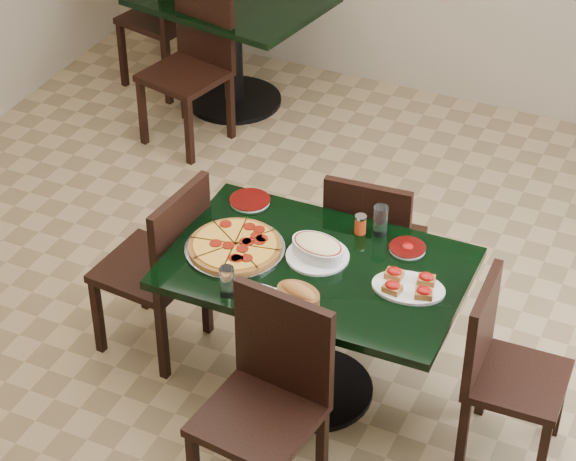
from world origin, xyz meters
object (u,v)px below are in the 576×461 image
at_px(pepperoni_pizza, 235,246).
at_px(back_chair_left, 173,10).
at_px(lasagna_casserole, 318,249).
at_px(main_table, 316,297).
at_px(back_chair_near, 194,58).
at_px(bruschetta_platter, 409,285).
at_px(chair_left, 163,261).
at_px(chair_right, 501,364).
at_px(bread_basket, 298,295).
at_px(chair_near, 269,391).
at_px(back_table, 232,30).
at_px(chair_far, 371,242).

bearing_deg(pepperoni_pizza, back_chair_left, 125.07).
bearing_deg(lasagna_casserole, main_table, -56.20).
relative_size(back_chair_near, bruschetta_platter, 2.85).
bearing_deg(chair_left, chair_right, 95.90).
distance_m(back_chair_left, pepperoni_pizza, 2.90).
distance_m(back_chair_left, bread_basket, 3.32).
bearing_deg(back_chair_near, chair_near, -42.39).
height_order(back_chair_left, bruschetta_platter, back_chair_left).
bearing_deg(back_chair_left, chair_left, 40.95).
bearing_deg(main_table, chair_right, 0.67).
bearing_deg(back_chair_left, pepperoni_pizza, 47.54).
height_order(chair_right, back_chair_near, back_chair_near).
distance_m(main_table, chair_near, 0.59).
distance_m(back_table, lasagna_casserole, 2.75).
height_order(main_table, back_chair_left, back_chair_left).
height_order(main_table, bread_basket, bread_basket).
bearing_deg(lasagna_casserole, chair_near, -70.69).
height_order(back_chair_near, bread_basket, back_chair_near).
bearing_deg(chair_far, back_chair_left, -44.76).
height_order(chair_far, chair_right, chair_far).
relative_size(chair_left, back_chair_near, 0.98).
bearing_deg(bread_basket, chair_right, 33.38).
bearing_deg(back_chair_near, chair_right, -23.25).
relative_size(chair_left, bread_basket, 4.20).
height_order(chair_far, lasagna_casserole, chair_far).
bearing_deg(bread_basket, chair_left, 175.48).
height_order(chair_near, chair_left, chair_near).
relative_size(main_table, bread_basket, 5.80).
xyz_separation_m(chair_far, chair_right, (0.80, -0.55, -0.02)).
relative_size(back_chair_near, lasagna_casserole, 3.42).
xyz_separation_m(chair_far, chair_left, (-0.81, -0.58, 0.03)).
bearing_deg(back_table, chair_left, -61.10).
relative_size(main_table, lasagna_casserole, 4.62).
relative_size(back_table, chair_right, 1.47).
bearing_deg(bruschetta_platter, chair_near, -128.30).
height_order(main_table, bruschetta_platter, bruschetta_platter).
bearing_deg(chair_near, main_table, 101.28).
relative_size(chair_near, back_chair_near, 0.99).
bearing_deg(pepperoni_pizza, chair_near, -51.84).
xyz_separation_m(chair_near, back_chair_left, (-2.08, 2.90, 0.03)).
relative_size(chair_left, pepperoni_pizza, 2.12).
relative_size(chair_far, chair_left, 0.95).
relative_size(chair_left, lasagna_casserole, 3.35).
relative_size(lasagna_casserole, bread_basket, 1.25).
height_order(chair_near, back_chair_left, back_chair_left).
relative_size(chair_right, pepperoni_pizza, 1.95).
bearing_deg(back_chair_near, bruschetta_platter, -28.89).
bearing_deg(main_table, lasagna_casserole, 109.62).
xyz_separation_m(back_table, bruschetta_platter, (2.00, -2.28, 0.25)).
bearing_deg(bruschetta_platter, back_chair_left, 129.98).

